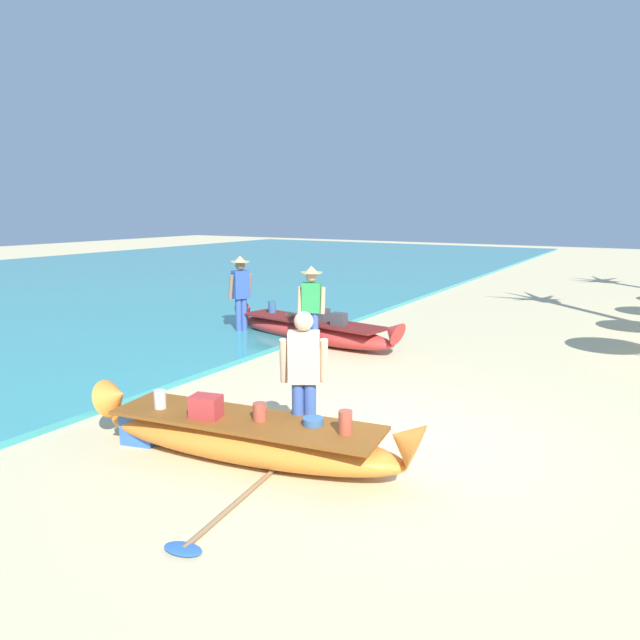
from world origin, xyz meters
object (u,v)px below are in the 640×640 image
object	(u,v)px
boat_red_midground	(312,330)
person_tourist_customer	(304,375)
person_vendor_assistant	(241,290)
person_vendor_hatted	(311,303)
cooler_box	(142,428)
boat_orange_foreground	(245,436)
paddle	(222,515)

from	to	relation	value
boat_red_midground	person_tourist_customer	bearing A→B (deg)	-59.19
boat_red_midground	person_vendor_assistant	bearing A→B (deg)	-175.15
person_vendor_hatted	cooler_box	xyz separation A→B (m)	(0.60, -4.93, -0.82)
person_tourist_customer	cooler_box	size ratio (longest dim) A/B	4.06
boat_orange_foreground	cooler_box	world-z (taller)	boat_orange_foreground
cooler_box	person_tourist_customer	bearing A→B (deg)	6.49
cooler_box	paddle	distance (m)	2.22
person_vendor_assistant	boat_red_midground	bearing A→B (deg)	4.85
person_tourist_customer	person_vendor_assistant	world-z (taller)	person_vendor_assistant
person_vendor_assistant	cooler_box	world-z (taller)	person_vendor_assistant
paddle	boat_orange_foreground	bearing A→B (deg)	118.33
cooler_box	person_vendor_assistant	bearing A→B (deg)	103.17
boat_red_midground	person_vendor_hatted	distance (m)	1.14
person_vendor_assistant	paddle	world-z (taller)	person_vendor_assistant
person_tourist_customer	person_vendor_assistant	xyz separation A→B (m)	(-4.76, 4.83, 0.07)
person_tourist_customer	paddle	size ratio (longest dim) A/B	0.90
person_tourist_customer	cooler_box	world-z (taller)	person_tourist_customer
boat_orange_foreground	paddle	distance (m)	1.32
boat_orange_foreground	cooler_box	xyz separation A→B (m)	(-1.41, -0.24, -0.10)
person_vendor_hatted	paddle	distance (m)	6.46
person_vendor_hatted	paddle	world-z (taller)	person_vendor_hatted
boat_orange_foreground	person_vendor_assistant	size ratio (longest dim) A/B	2.32
boat_red_midground	paddle	bearing A→B (deg)	-64.93
boat_orange_foreground	boat_red_midground	size ratio (longest dim) A/B	0.93
boat_orange_foreground	person_tourist_customer	size ratio (longest dim) A/B	2.44
boat_orange_foreground	boat_red_midground	xyz separation A→B (m)	(-2.47, 5.45, -0.00)
person_tourist_customer	paddle	world-z (taller)	person_tourist_customer
boat_orange_foreground	person_vendor_hatted	world-z (taller)	person_vendor_hatted
boat_orange_foreground	paddle	world-z (taller)	boat_orange_foreground
paddle	person_vendor_hatted	bearing A→B (deg)	114.24
person_vendor_hatted	person_vendor_assistant	world-z (taller)	person_vendor_assistant
boat_red_midground	person_vendor_hatted	xyz separation A→B (m)	(0.46, -0.76, 0.72)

